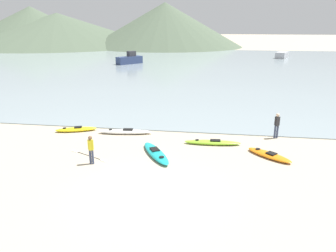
{
  "coord_description": "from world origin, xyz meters",
  "views": [
    {
      "loc": [
        2.83,
        -12.54,
        7.15
      ],
      "look_at": [
        -0.33,
        8.12,
        0.5
      ],
      "focal_mm": 35.0,
      "sensor_mm": 36.0,
      "label": 1
    }
  ],
  "objects_px": {
    "person_near_foreground": "(91,148)",
    "loose_paddle": "(89,156)",
    "person_near_waterline": "(277,124)",
    "kayak_on_sand_4": "(76,129)",
    "moored_boat_0": "(282,55)",
    "kayak_on_sand_3": "(269,155)",
    "kayak_on_sand_0": "(212,142)",
    "kayak_on_sand_1": "(125,132)",
    "moored_boat_1": "(130,59)",
    "kayak_on_sand_2": "(156,153)"
  },
  "relations": [
    {
      "from": "kayak_on_sand_1",
      "to": "kayak_on_sand_3",
      "type": "distance_m",
      "value": 9.35
    },
    {
      "from": "moored_boat_0",
      "to": "moored_boat_1",
      "type": "height_order",
      "value": "moored_boat_1"
    },
    {
      "from": "moored_boat_1",
      "to": "loose_paddle",
      "type": "relative_size",
      "value": 1.81
    },
    {
      "from": "kayak_on_sand_1",
      "to": "person_near_waterline",
      "type": "bearing_deg",
      "value": 3.74
    },
    {
      "from": "kayak_on_sand_1",
      "to": "kayak_on_sand_3",
      "type": "bearing_deg",
      "value": -16.45
    },
    {
      "from": "kayak_on_sand_4",
      "to": "loose_paddle",
      "type": "distance_m",
      "value": 4.74
    },
    {
      "from": "kayak_on_sand_2",
      "to": "person_near_foreground",
      "type": "height_order",
      "value": "person_near_foreground"
    },
    {
      "from": "kayak_on_sand_1",
      "to": "moored_boat_1",
      "type": "xyz_separation_m",
      "value": [
        -9.71,
        37.15,
        0.68
      ]
    },
    {
      "from": "kayak_on_sand_3",
      "to": "loose_paddle",
      "type": "relative_size",
      "value": 1.0
    },
    {
      "from": "kayak_on_sand_2",
      "to": "loose_paddle",
      "type": "xyz_separation_m",
      "value": [
        -3.7,
        -0.66,
        -0.13
      ]
    },
    {
      "from": "loose_paddle",
      "to": "kayak_on_sand_3",
      "type": "bearing_deg",
      "value": 7.78
    },
    {
      "from": "kayak_on_sand_0",
      "to": "kayak_on_sand_4",
      "type": "distance_m",
      "value": 9.38
    },
    {
      "from": "kayak_on_sand_4",
      "to": "moored_boat_0",
      "type": "distance_m",
      "value": 56.34
    },
    {
      "from": "loose_paddle",
      "to": "kayak_on_sand_2",
      "type": "bearing_deg",
      "value": 10.11
    },
    {
      "from": "kayak_on_sand_1",
      "to": "kayak_on_sand_4",
      "type": "relative_size",
      "value": 1.3
    },
    {
      "from": "kayak_on_sand_2",
      "to": "person_near_foreground",
      "type": "relative_size",
      "value": 2.21
    },
    {
      "from": "kayak_on_sand_0",
      "to": "moored_boat_0",
      "type": "distance_m",
      "value": 54.46
    },
    {
      "from": "moored_boat_1",
      "to": "person_near_foreground",
      "type": "bearing_deg",
      "value": -77.56
    },
    {
      "from": "kayak_on_sand_2",
      "to": "kayak_on_sand_4",
      "type": "bearing_deg",
      "value": 151.5
    },
    {
      "from": "kayak_on_sand_0",
      "to": "kayak_on_sand_3",
      "type": "height_order",
      "value": "kayak_on_sand_0"
    },
    {
      "from": "kayak_on_sand_0",
      "to": "person_near_waterline",
      "type": "distance_m",
      "value": 4.46
    },
    {
      "from": "kayak_on_sand_0",
      "to": "person_near_waterline",
      "type": "xyz_separation_m",
      "value": [
        4.0,
        1.78,
        0.83
      ]
    },
    {
      "from": "person_near_foreground",
      "to": "moored_boat_1",
      "type": "bearing_deg",
      "value": 102.44
    },
    {
      "from": "person_near_waterline",
      "to": "loose_paddle",
      "type": "distance_m",
      "value": 11.8
    },
    {
      "from": "kayak_on_sand_2",
      "to": "kayak_on_sand_3",
      "type": "xyz_separation_m",
      "value": [
        6.26,
        0.7,
        -0.02
      ]
    },
    {
      "from": "kayak_on_sand_0",
      "to": "kayak_on_sand_3",
      "type": "distance_m",
      "value": 3.49
    },
    {
      "from": "loose_paddle",
      "to": "person_near_waterline",
      "type": "bearing_deg",
      "value": 23.28
    },
    {
      "from": "kayak_on_sand_2",
      "to": "loose_paddle",
      "type": "relative_size",
      "value": 1.35
    },
    {
      "from": "kayak_on_sand_2",
      "to": "kayak_on_sand_4",
      "type": "distance_m",
      "value": 7.06
    },
    {
      "from": "kayak_on_sand_0",
      "to": "person_near_waterline",
      "type": "relative_size",
      "value": 2.06
    },
    {
      "from": "kayak_on_sand_3",
      "to": "person_near_foreground",
      "type": "distance_m",
      "value": 9.7
    },
    {
      "from": "kayak_on_sand_0",
      "to": "person_near_waterline",
      "type": "bearing_deg",
      "value": 23.97
    },
    {
      "from": "kayak_on_sand_3",
      "to": "person_near_waterline",
      "type": "xyz_separation_m",
      "value": [
        0.85,
        3.29,
        0.83
      ]
    },
    {
      "from": "moored_boat_1",
      "to": "loose_paddle",
      "type": "distance_m",
      "value": 42.08
    },
    {
      "from": "kayak_on_sand_1",
      "to": "person_near_foreground",
      "type": "bearing_deg",
      "value": -94.72
    },
    {
      "from": "kayak_on_sand_2",
      "to": "loose_paddle",
      "type": "height_order",
      "value": "kayak_on_sand_2"
    },
    {
      "from": "kayak_on_sand_2",
      "to": "moored_boat_1",
      "type": "xyz_separation_m",
      "value": [
        -12.42,
        40.5,
        0.69
      ]
    },
    {
      "from": "kayak_on_sand_1",
      "to": "kayak_on_sand_2",
      "type": "height_order",
      "value": "kayak_on_sand_1"
    },
    {
      "from": "kayak_on_sand_2",
      "to": "moored_boat_0",
      "type": "relative_size",
      "value": 0.7
    },
    {
      "from": "person_near_foreground",
      "to": "kayak_on_sand_1",
      "type": "bearing_deg",
      "value": 85.28
    },
    {
      "from": "person_near_waterline",
      "to": "person_near_foreground",
      "type": "bearing_deg",
      "value": -151.14
    },
    {
      "from": "moored_boat_1",
      "to": "kayak_on_sand_0",
      "type": "bearing_deg",
      "value": -67.93
    },
    {
      "from": "kayak_on_sand_4",
      "to": "loose_paddle",
      "type": "xyz_separation_m",
      "value": [
        2.5,
        -4.03,
        -0.12
      ]
    },
    {
      "from": "kayak_on_sand_4",
      "to": "moored_boat_1",
      "type": "relative_size",
      "value": 0.6
    },
    {
      "from": "person_near_waterline",
      "to": "moored_boat_1",
      "type": "relative_size",
      "value": 0.36
    },
    {
      "from": "kayak_on_sand_3",
      "to": "kayak_on_sand_0",
      "type": "bearing_deg",
      "value": 154.39
    },
    {
      "from": "kayak_on_sand_2",
      "to": "person_near_foreground",
      "type": "distance_m",
      "value": 3.61
    },
    {
      "from": "kayak_on_sand_4",
      "to": "person_near_foreground",
      "type": "xyz_separation_m",
      "value": [
        3.08,
        -5.02,
        0.76
      ]
    },
    {
      "from": "kayak_on_sand_4",
      "to": "moored_boat_1",
      "type": "distance_m",
      "value": 37.65
    },
    {
      "from": "person_near_foreground",
      "to": "loose_paddle",
      "type": "xyz_separation_m",
      "value": [
        -0.57,
        0.99,
        -0.88
      ]
    }
  ]
}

